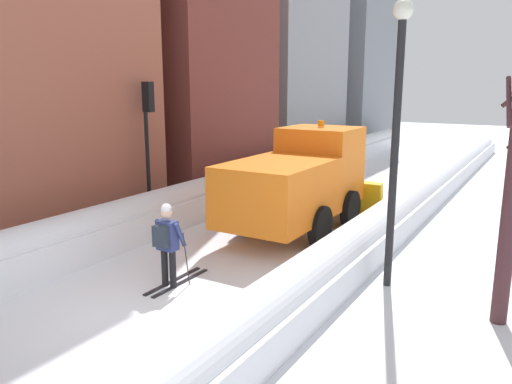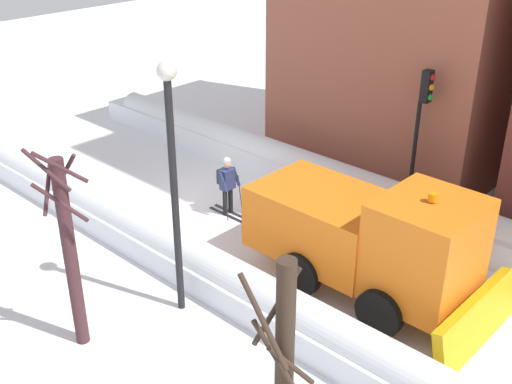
% 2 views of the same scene
% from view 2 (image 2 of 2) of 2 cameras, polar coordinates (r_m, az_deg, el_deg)
% --- Properties ---
extents(plow_truck, '(3.20, 5.98, 3.12)m').
position_cam_2_polar(plow_truck, '(14.84, 10.27, -4.13)').
color(plow_truck, orange).
rests_on(plow_truck, ground).
extents(skier, '(0.62, 1.80, 1.81)m').
position_cam_2_polar(skier, '(18.32, -2.60, 0.81)').
color(skier, black).
rests_on(skier, ground).
extents(traffic_light_pole, '(0.28, 0.42, 4.27)m').
position_cam_2_polar(traffic_light_pole, '(18.38, 14.72, 6.77)').
color(traffic_light_pole, black).
rests_on(traffic_light_pole, ground).
extents(street_lamp, '(0.40, 0.40, 5.79)m').
position_cam_2_polar(street_lamp, '(13.18, -7.52, 2.47)').
color(street_lamp, black).
rests_on(street_lamp, ground).
extents(bare_tree_near, '(0.94, 1.08, 4.61)m').
position_cam_2_polar(bare_tree_near, '(13.15, -16.47, -4.98)').
color(bare_tree_near, '#47292D').
rests_on(bare_tree_near, ground).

